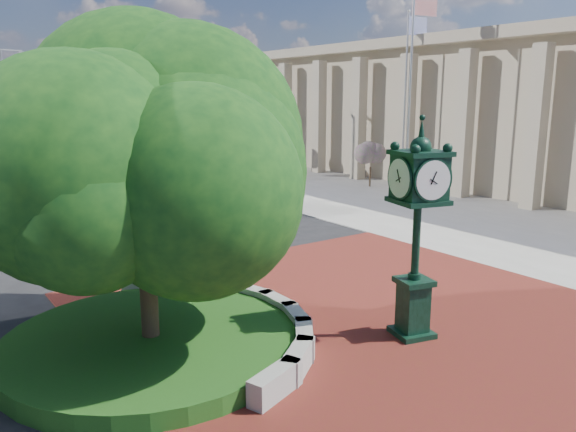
# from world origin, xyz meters

# --- Properties ---
(ground) EXTENTS (200.00, 200.00, 0.00)m
(ground) POSITION_xyz_m (0.00, 0.00, 0.00)
(ground) COLOR black
(ground) RESTS_ON ground
(plaza) EXTENTS (12.00, 12.00, 0.04)m
(plaza) POSITION_xyz_m (0.00, -1.00, 0.02)
(plaza) COLOR maroon
(plaza) RESTS_ON ground
(sidewalk) EXTENTS (20.00, 50.00, 0.04)m
(sidewalk) POSITION_xyz_m (16.00, 10.00, 0.02)
(sidewalk) COLOR #9E9B93
(sidewalk) RESTS_ON ground
(planter_wall) EXTENTS (2.96, 6.77, 0.54)m
(planter_wall) POSITION_xyz_m (-2.71, -0.00, 0.27)
(planter_wall) COLOR #9E9B93
(planter_wall) RESTS_ON ground
(grass_bed) EXTENTS (6.10, 6.10, 0.40)m
(grass_bed) POSITION_xyz_m (-5.00, 0.00, 0.20)
(grass_bed) COLOR #1F4112
(grass_bed) RESTS_ON ground
(civic_building) EXTENTS (17.35, 44.00, 8.60)m
(civic_building) POSITION_xyz_m (23.60, 12.00, 4.33)
(civic_building) COLOR tan
(civic_building) RESTS_ON ground
(tree_planter) EXTENTS (5.20, 5.20, 6.33)m
(tree_planter) POSITION_xyz_m (-5.00, 0.00, 3.72)
(tree_planter) COLOR #38281C
(tree_planter) RESTS_ON ground
(tree_street) EXTENTS (4.40, 4.40, 5.45)m
(tree_street) POSITION_xyz_m (-4.00, 18.00, 3.24)
(tree_street) COLOR #38281C
(tree_street) RESTS_ON ground
(post_clock) EXTENTS (1.19, 1.19, 4.82)m
(post_clock) POSITION_xyz_m (0.04, -2.63, 2.65)
(post_clock) COLOR black
(post_clock) RESTS_ON ground
(parked_car) EXTENTS (2.28, 4.87, 1.61)m
(parked_car) POSITION_xyz_m (2.67, 40.79, 0.81)
(parked_car) COLOR #53110B
(parked_car) RESTS_ON ground
(flagpole_a) EXTENTS (1.63, 0.21, 10.44)m
(flagpole_a) POSITION_xyz_m (12.14, 8.77, 5.35)
(flagpole_a) COLOR silver
(flagpole_a) RESTS_ON ground
(flagpole_b) EXTENTS (1.54, 0.17, 9.84)m
(flagpole_b) POSITION_xyz_m (14.81, 11.54, 5.04)
(flagpole_b) COLOR silver
(flagpole_b) RESTS_ON ground
(street_lamp_near) EXTENTS (2.00, 0.57, 8.98)m
(street_lamp_near) POSITION_xyz_m (5.28, 23.04, 5.26)
(street_lamp_near) COLOR slate
(street_lamp_near) RESTS_ON ground
(street_lamp_far) EXTENTS (1.90, 0.86, 8.82)m
(street_lamp_far) POSITION_xyz_m (-0.72, 38.83, 5.17)
(street_lamp_far) COLOR slate
(street_lamp_far) RESTS_ON ground
(shrub_near) EXTENTS (1.20, 1.20, 2.20)m
(shrub_near) POSITION_xyz_m (13.95, 13.24, 1.59)
(shrub_near) COLOR #38281C
(shrub_near) RESTS_ON ground
(shrub_mid) EXTENTS (1.20, 1.20, 2.20)m
(shrub_mid) POSITION_xyz_m (13.02, 19.41, 1.59)
(shrub_mid) COLOR #38281C
(shrub_mid) RESTS_ON ground
(shrub_far) EXTENTS (1.20, 1.20, 2.20)m
(shrub_far) POSITION_xyz_m (13.54, 21.45, 1.59)
(shrub_far) COLOR #38281C
(shrub_far) RESTS_ON ground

